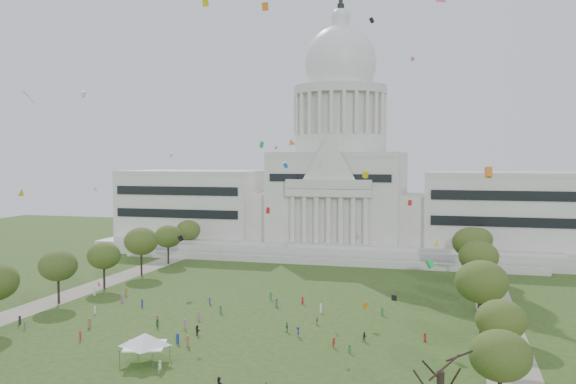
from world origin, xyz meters
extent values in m
plane|color=#2F4A19|center=(0.00, 0.00, 0.00)|extent=(400.00, 400.00, 0.00)
cube|color=#B8B6AB|center=(0.00, 115.00, 2.00)|extent=(160.00, 60.00, 4.00)
cube|color=#B8B6AB|center=(0.00, 82.00, 1.00)|extent=(130.00, 3.00, 2.00)
cube|color=#B8B6AB|center=(0.00, 90.00, 2.50)|extent=(140.00, 3.00, 5.00)
cube|color=beige|center=(-55.00, 114.00, 15.00)|extent=(50.00, 34.00, 22.00)
cube|color=beige|center=(55.00, 114.00, 15.00)|extent=(50.00, 34.00, 22.00)
cube|color=beige|center=(-27.00, 112.00, 12.00)|extent=(12.00, 26.00, 16.00)
cube|color=beige|center=(27.00, 112.00, 12.00)|extent=(12.00, 26.00, 16.00)
cube|color=beige|center=(0.00, 114.00, 18.00)|extent=(44.00, 38.00, 28.00)
cube|color=beige|center=(0.00, 94.00, 21.20)|extent=(28.00, 3.00, 2.40)
cube|color=black|center=(-55.00, 96.80, 17.00)|extent=(46.00, 0.40, 11.00)
cube|color=black|center=(55.00, 96.80, 17.00)|extent=(46.00, 0.40, 11.00)
cylinder|color=beige|center=(0.00, 114.00, 37.40)|extent=(32.00, 32.00, 6.00)
cylinder|color=beige|center=(0.00, 114.00, 47.40)|extent=(28.00, 28.00, 14.00)
cylinder|color=#B8B6AB|center=(0.00, 114.00, 55.90)|extent=(32.40, 32.40, 3.00)
cylinder|color=beige|center=(0.00, 114.00, 61.40)|extent=(22.00, 22.00, 8.00)
ellipsoid|color=silver|center=(0.00, 114.00, 65.40)|extent=(25.00, 25.00, 26.20)
cylinder|color=beige|center=(0.00, 114.00, 78.90)|extent=(6.00, 6.00, 5.00)
ellipsoid|color=silver|center=(0.00, 114.00, 81.90)|extent=(6.40, 6.40, 5.12)
cylinder|color=black|center=(0.00, 114.00, 84.90)|extent=(2.40, 2.40, 2.00)
cube|color=gray|center=(-48.00, 30.00, 0.02)|extent=(8.00, 160.00, 0.04)
cube|color=gray|center=(48.00, 30.00, 0.02)|extent=(8.00, 160.00, 0.04)
ellipsoid|color=#324A16|center=(44.94, -19.59, 7.77)|extent=(7.67, 7.67, 6.27)
cylinder|color=black|center=(46.22, -1.75, 2.46)|extent=(0.56, 0.56, 4.92)
ellipsoid|color=#3D5119|center=(46.22, -1.75, 7.68)|extent=(7.58, 7.58, 6.20)
cylinder|color=black|center=(-45.04, 17.30, 2.73)|extent=(0.56, 0.56, 5.47)
ellipsoid|color=#32471B|center=(-45.04, 17.30, 8.53)|extent=(8.42, 8.42, 6.89)
cylinder|color=black|center=(44.17, 17.44, 3.10)|extent=(0.56, 0.56, 6.20)
ellipsoid|color=#364B18|center=(44.17, 17.44, 9.68)|extent=(9.55, 9.55, 7.82)
cylinder|color=black|center=(-44.09, 33.92, 2.64)|extent=(0.56, 0.56, 5.27)
ellipsoid|color=#354A17|center=(-44.09, 33.92, 8.23)|extent=(8.12, 8.12, 6.65)
cylinder|color=black|center=(44.40, 34.48, 2.28)|extent=(0.56, 0.56, 4.56)
ellipsoid|color=#36491A|center=(44.40, 34.48, 7.11)|extent=(7.01, 7.01, 5.74)
cylinder|color=black|center=(-44.08, 52.42, 3.02)|extent=(0.56, 0.56, 6.03)
ellipsoid|color=#3B4D1A|center=(-44.08, 52.42, 9.41)|extent=(9.29, 9.29, 7.60)
cylinder|color=black|center=(44.76, 50.04, 2.98)|extent=(0.56, 0.56, 5.97)
ellipsoid|color=#3A4E18|center=(44.76, 50.04, 9.31)|extent=(9.19, 9.19, 7.52)
cylinder|color=black|center=(-45.22, 71.01, 2.70)|extent=(0.56, 0.56, 5.41)
ellipsoid|color=#324A17|center=(-45.22, 71.01, 8.44)|extent=(8.33, 8.33, 6.81)
cylinder|color=black|center=(43.49, 70.19, 3.19)|extent=(0.56, 0.56, 6.37)
ellipsoid|color=#394A15|center=(43.49, 70.19, 9.94)|extent=(9.82, 9.82, 8.03)
cylinder|color=black|center=(-46.87, 89.14, 2.66)|extent=(0.56, 0.56, 5.32)
ellipsoid|color=#3C511D|center=(-46.87, 89.14, 8.29)|extent=(8.19, 8.19, 6.70)
cylinder|color=black|center=(45.96, 88.13, 2.73)|extent=(0.56, 0.56, 5.47)
ellipsoid|color=#3B4C16|center=(45.96, 88.13, 8.53)|extent=(8.42, 8.42, 6.89)
cylinder|color=#4C4C4C|center=(-10.25, -15.56, 1.27)|extent=(0.12, 0.12, 2.53)
cylinder|color=#4C4C4C|center=(-4.58, -15.56, 1.27)|extent=(0.12, 0.12, 2.53)
cylinder|color=#4C4C4C|center=(-10.25, -9.89, 1.27)|extent=(0.12, 0.12, 2.53)
cylinder|color=#4C4C4C|center=(-4.58, -9.89, 1.27)|extent=(0.12, 0.12, 2.53)
cube|color=white|center=(-7.42, -12.72, 2.63)|extent=(7.70, 7.70, 0.20)
pyramid|color=white|center=(-7.42, -12.72, 3.75)|extent=(10.78, 10.78, 2.03)
imported|color=#B21E1E|center=(34.55, 9.91, 0.79)|extent=(0.89, 0.91, 1.58)
imported|color=#26262B|center=(24.36, 7.08, 0.87)|extent=(0.97, 0.78, 1.73)
imported|color=navy|center=(12.39, 6.70, 0.96)|extent=(0.68, 1.26, 1.92)
imported|color=#33723F|center=(9.65, 9.28, 0.94)|extent=(0.90, 1.23, 1.88)
imported|color=#26262B|center=(-5.52, 3.00, 0.93)|extent=(1.76, 1.62, 1.85)
imported|color=silver|center=(-2.93, -16.52, 0.96)|extent=(0.81, 0.87, 1.92)
imported|color=#33723F|center=(-14.79, 5.60, 0.84)|extent=(0.96, 0.83, 1.69)
imported|color=#B21E1E|center=(19.82, 2.41, 0.84)|extent=(0.91, 1.22, 1.69)
imported|color=#994C8C|center=(13.91, 15.61, 0.77)|extent=(0.54, 0.92, 1.54)
imported|color=#26262B|center=(8.14, -20.46, 0.94)|extent=(1.67, 1.76, 1.88)
cube|color=#26262B|center=(-41.83, 0.86, 0.79)|extent=(0.46, 0.49, 1.57)
cube|color=olive|center=(-4.28, -3.70, 0.95)|extent=(0.59, 0.52, 1.90)
cube|color=#33723F|center=(25.24, 25.93, 0.87)|extent=(0.48, 0.32, 1.74)
cube|color=silver|center=(-32.29, 11.74, 0.78)|extent=(0.33, 0.45, 1.56)
cube|color=#994C8C|center=(-32.34, 22.31, 0.81)|extent=(0.47, 0.51, 1.63)
cube|color=#33723F|center=(-38.36, -2.10, 0.73)|extent=(0.43, 0.45, 1.45)
cube|color=navy|center=(-12.46, 25.41, 0.78)|extent=(0.36, 0.47, 1.56)
cube|color=silver|center=(-42.00, 26.45, 0.88)|extent=(0.55, 0.51, 1.75)
cube|color=#994C8C|center=(-9.36, 6.05, 0.92)|extent=(0.47, 0.57, 1.84)
cube|color=#B21E1E|center=(7.16, 31.10, 0.82)|extent=(0.50, 0.50, 1.65)
cube|color=silver|center=(12.60, 24.94, 0.93)|extent=(0.44, 0.56, 1.86)
cube|color=#33723F|center=(22.89, 0.20, 0.73)|extent=(0.44, 0.44, 1.46)
cube|color=#33723F|center=(-7.25, 18.76, 0.85)|extent=(0.39, 0.51, 1.69)
cube|color=#B21E1E|center=(-24.13, -5.41, 0.84)|extent=(0.49, 0.52, 1.68)
cube|color=navy|center=(-6.75, -2.54, 0.86)|extent=(0.51, 0.38, 1.71)
cube|color=olive|center=(-16.08, 7.87, 0.89)|extent=(0.43, 0.54, 1.77)
cube|color=#4C4C51|center=(2.35, 27.07, 0.94)|extent=(0.35, 0.52, 1.88)
cube|color=#33723F|center=(-0.71, 32.91, 0.95)|extent=(0.54, 0.59, 1.90)
cube|color=#994C8C|center=(-9.53, 12.67, 0.84)|extent=(0.37, 0.50, 1.67)
cube|color=olive|center=(-27.25, 2.07, 0.91)|extent=(0.54, 0.40, 1.83)
cube|color=navy|center=(-25.54, 19.15, 0.90)|extent=(0.54, 0.55, 1.79)
cube|color=olive|center=(-34.70, 27.99, 0.96)|extent=(0.41, 0.56, 1.92)
camera|label=1|loc=(39.31, -97.63, 31.85)|focal=38.00mm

